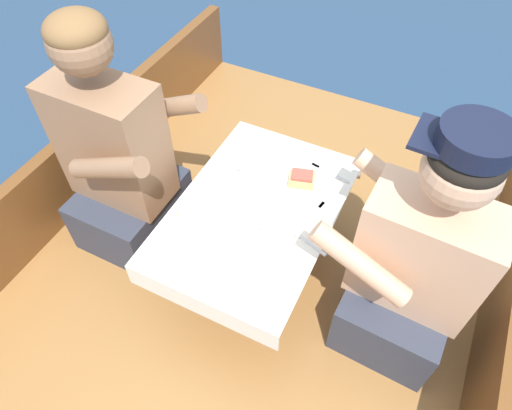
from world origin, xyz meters
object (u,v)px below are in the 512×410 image
object	(u,v)px
sandwich	(302,179)
coffee_cup_port	(216,272)
person_port	(119,162)
person_starboard	(414,265)
tin_can	(184,210)
coffee_cup_starboard	(228,163)

from	to	relation	value
sandwich	coffee_cup_port	world-z (taller)	coffee_cup_port
person_port	person_starboard	bearing A→B (deg)	2.84
coffee_cup_port	person_port	bearing A→B (deg)	155.25
person_starboard	tin_can	world-z (taller)	person_starboard
person_starboard	tin_can	size ratio (longest dim) A/B	14.76
coffee_cup_port	tin_can	distance (m)	0.30
person_starboard	coffee_cup_port	world-z (taller)	person_starboard
person_starboard	sandwich	size ratio (longest dim) A/B	8.70
person_port	person_starboard	size ratio (longest dim) A/B	1.05
coffee_cup_port	person_starboard	bearing A→B (deg)	29.84
coffee_cup_port	tin_can	size ratio (longest dim) A/B	1.59
person_port	sandwich	world-z (taller)	person_port
coffee_cup_port	tin_can	bearing A→B (deg)	142.17
person_starboard	coffee_cup_port	xyz separation A→B (m)	(-0.57, -0.33, 0.03)
person_port	person_starboard	xyz separation A→B (m)	(1.17, 0.05, -0.02)
person_starboard	coffee_cup_port	bearing A→B (deg)	32.84
sandwich	person_starboard	bearing A→B (deg)	-20.86
sandwich	coffee_cup_starboard	world-z (taller)	coffee_cup_starboard
coffee_cup_starboard	tin_can	bearing A→B (deg)	-96.79
person_starboard	coffee_cup_starboard	distance (m)	0.78
person_starboard	coffee_cup_starboard	world-z (taller)	person_starboard
person_port	tin_can	distance (m)	0.38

